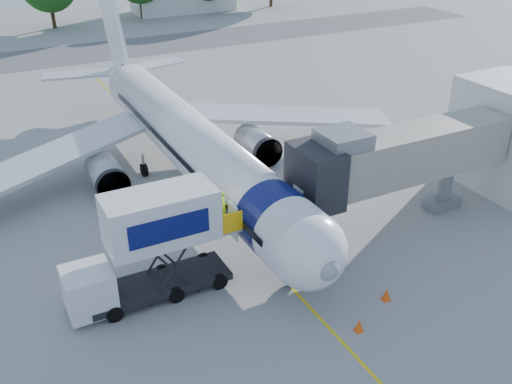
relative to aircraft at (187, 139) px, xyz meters
name	(u,v)px	position (x,y,z in m)	size (l,w,h in m)	color
ground	(214,204)	(0.00, -4.12, -2.95)	(160.00, 160.00, 0.00)	gray
guidance_line	(214,204)	(0.00, -4.12, -2.94)	(0.15, 70.00, 0.01)	yellow
taxiway_strip	(74,54)	(0.00, 37.88, -2.94)	(120.00, 10.00, 0.01)	#59595B
aircraft	(187,139)	(0.00, 0.00, 0.00)	(34.17, 37.73, 11.35)	white
jet_bridge	(392,159)	(7.99, -11.12, 1.39)	(13.90, 3.20, 6.60)	#A59C8D
catering_hiloader	(150,248)	(-6.27, -11.12, -0.19)	(8.50, 2.44, 5.50)	black
safety_cone_a	(386,294)	(3.60, -16.74, -2.63)	(0.42, 0.42, 0.67)	#FF510D
safety_cone_b	(359,325)	(1.08, -17.93, -2.63)	(0.41, 0.41, 0.65)	#FF510D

